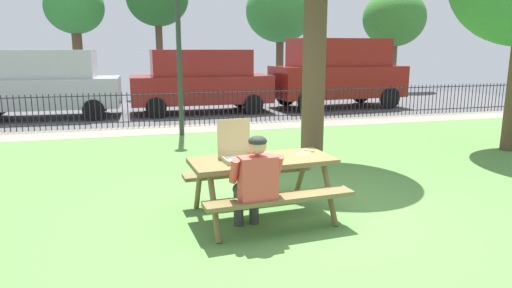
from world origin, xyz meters
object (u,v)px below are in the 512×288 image
Objects in this scene: picnic_table_foreground at (262,172)px; parked_car_left at (201,80)px; far_tree_midright at (280,11)px; parked_car_far_left at (41,83)px; pizza_slice_on_table at (305,152)px; parked_car_center at (338,71)px; far_tree_midleft at (74,9)px; pizza_box_open at (237,150)px; adult_at_table at (255,180)px; far_tree_right at (394,19)px; lamp_post_walkway at (178,21)px.

parked_car_left is at bearing 85.91° from picnic_table_foreground.
parked_car_far_left is at bearing -148.58° from far_tree_midright.
parked_car_left is at bearing 89.59° from pizza_slice_on_table.
far_tree_midleft reaches higher than parked_car_center.
pizza_box_open is 0.65m from adult_at_table.
parked_car_left is at bearing 84.08° from pizza_box_open.
parked_car_left is 12.51m from far_tree_right.
far_tree_midleft is 9.08m from far_tree_midright.
parked_car_left is at bearing 84.79° from adult_at_table.
lamp_post_walkway is at bearing -147.33° from parked_car_center.
parked_car_center reaches higher than parked_car_left.
lamp_post_walkway is at bearing 100.15° from pizza_slice_on_table.
lamp_post_walkway reaches higher than pizza_slice_on_table.
pizza_box_open is at bearing -121.62° from parked_car_center.
far_tree_midright is at bearing 69.91° from pizza_box_open.
far_tree_midleft reaches higher than pizza_box_open.
lamp_post_walkway is 7.35m from parked_car_center.
parked_car_center is (6.06, 3.89, -1.46)m from lamp_post_walkway.
far_tree_midright is at bearing 180.00° from far_tree_right.
parked_car_left is (0.07, 9.62, 0.32)m from pizza_slice_on_table.
lamp_post_walkway is at bearing -105.74° from parked_car_left.
parked_car_center is at bearing -32.07° from far_tree_midleft.
parked_car_center is at bearing -134.74° from far_tree_right.
parked_car_center reaches higher than parked_car_far_left.
far_tree_midleft is (-3.69, 15.65, 3.12)m from picnic_table_foreground.
parked_car_far_left is (-3.91, 9.70, 0.21)m from pizza_box_open.
parked_car_left is 0.94× the size of far_tree_midleft.
far_tree_right reaches higher than pizza_box_open.
far_tree_midright reaches higher than lamp_post_walkway.
far_tree_right reaches higher than parked_car_far_left.
parked_car_center is at bearing 58.38° from pizza_box_open.
pizza_slice_on_table is at bearing 38.07° from adult_at_table.
lamp_post_walkway reaches higher than parked_car_left.
far_tree_midleft is (-3.30, 9.75, 0.95)m from lamp_post_walkway.
pizza_box_open is 0.41× the size of adult_at_table.
far_tree_right is (6.09, 0.00, -0.26)m from far_tree_midright.
adult_at_table reaches higher than pizza_slice_on_table.
lamp_post_walkway is at bearing -71.31° from far_tree_midleft.
parked_car_far_left is 0.88× the size of far_tree_midright.
parked_car_left is 4.97m from parked_car_center.
adult_at_table is at bearing -88.60° from lamp_post_walkway.
picnic_table_foreground is 0.41× the size of parked_car_left.
parked_car_center is at bearing 60.18° from adult_at_table.
far_tree_midright is at bearing 31.42° from parked_car_far_left.
far_tree_midright is 6.09m from far_tree_right.
parked_car_left is (1.10, 3.89, -1.67)m from lamp_post_walkway.
pizza_box_open is at bearing -68.05° from parked_car_far_left.
parked_car_center reaches higher than pizza_slice_on_table.
adult_at_table is 16.81m from far_tree_midleft.
parked_car_far_left is 4.91m from parked_car_left.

